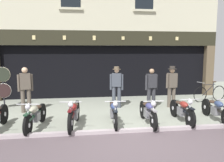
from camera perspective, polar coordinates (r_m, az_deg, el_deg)
name	(u,v)px	position (r m, az deg, el deg)	size (l,w,h in m)	color
ground	(140,149)	(5.96, 6.79, -16.16)	(23.13, 22.00, 0.18)	gray
shop_facade	(104,60)	(13.32, -1.87, 5.13)	(11.43, 4.42, 6.84)	black
motorcycle_left	(35,115)	(7.44, -18.33, -7.97)	(0.62, 1.92, 0.90)	black
motorcycle_center_left	(74,113)	(7.29, -9.32, -7.81)	(0.62, 2.01, 0.93)	black
motorcycle_center	(114,112)	(7.46, 0.37, -7.56)	(0.62, 2.01, 0.90)	black
motorcycle_center_right	(148,112)	(7.55, 8.84, -7.46)	(0.62, 1.94, 0.90)	black
motorcycle_right	(182,110)	(8.02, 16.83, -6.80)	(0.62, 1.92, 0.90)	black
motorcycle_far_right	(216,109)	(8.51, 24.22, -6.34)	(0.62, 2.05, 0.90)	black
salesman_left	(25,87)	(9.39, -20.50, -1.47)	(0.55, 0.31, 1.73)	brown
shopkeeper_center	(117,85)	(9.54, 1.13, -0.98)	(0.55, 0.34, 1.70)	#3D424C
salesman_right	(151,87)	(9.48, 9.66, -1.40)	(0.55, 0.30, 1.63)	#2D2D33
assistant_far_right	(172,84)	(9.96, 14.48, -0.78)	(0.55, 0.36, 1.71)	brown
tyre_sign_pole	(3,83)	(10.34, -25.19, -0.48)	(0.60, 0.06, 1.71)	#232328
advert_board_near	(165,63)	(12.50, 12.99, 4.25)	(0.79, 0.03, 1.03)	silver
advert_board_far	(186,64)	(12.95, 17.62, 4.00)	(0.68, 0.03, 1.11)	beige
leaning_bicycle	(210,93)	(11.74, 22.91, -2.75)	(1.77, 0.55, 0.95)	black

